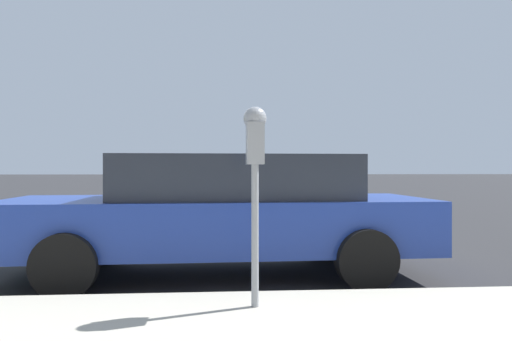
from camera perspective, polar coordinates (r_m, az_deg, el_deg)
name	(u,v)px	position (r m, az deg, el deg)	size (l,w,h in m)	color
ground_plane	(238,262)	(6.87, -2.03, -10.36)	(220.00, 220.00, 0.00)	#2B2B2D
parking_meter	(255,154)	(4.05, -0.12, 1.93)	(0.21, 0.19, 1.63)	gray
car_blue	(222,211)	(5.91, -3.85, -4.68)	(2.11, 4.91, 1.42)	navy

